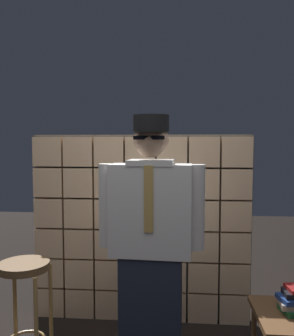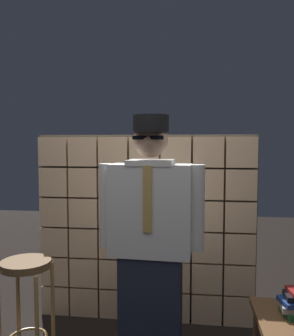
% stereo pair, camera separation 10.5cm
% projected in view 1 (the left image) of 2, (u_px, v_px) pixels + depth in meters
% --- Properties ---
extents(glass_block_wall, '(1.96, 0.10, 1.68)m').
position_uv_depth(glass_block_wall, '(141.00, 229.00, 3.16)').
color(glass_block_wall, '#E0B78C').
rests_on(glass_block_wall, ground).
extents(standing_person, '(0.71, 0.31, 1.77)m').
position_uv_depth(standing_person, '(151.00, 244.00, 2.35)').
color(standing_person, '#1E2333').
rests_on(standing_person, ground).
extents(bar_stool, '(0.34, 0.34, 0.78)m').
position_uv_depth(bar_stool, '(24.00, 291.00, 2.40)').
color(bar_stool, brown).
rests_on(bar_stool, ground).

